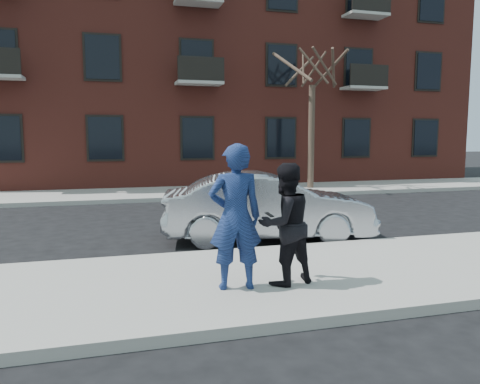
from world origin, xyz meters
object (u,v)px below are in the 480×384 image
object	(u,v)px
man_hoodie	(235,217)
man_peacoat	(285,224)
street_tree	(313,56)
silver_sedan	(267,207)

from	to	relation	value
man_hoodie	man_peacoat	xyz separation A→B (m)	(0.75, 0.00, -0.14)
man_peacoat	man_hoodie	bearing A→B (deg)	-15.14
street_tree	man_hoodie	distance (m)	14.02
silver_sedan	man_hoodie	xyz separation A→B (m)	(-1.65, -3.40, 0.43)
silver_sedan	man_hoodie	distance (m)	3.80
street_tree	silver_sedan	bearing A→B (deg)	-119.94
street_tree	silver_sedan	world-z (taller)	street_tree
man_hoodie	street_tree	bearing A→B (deg)	-112.46
street_tree	man_hoodie	size ratio (longest dim) A/B	3.32
street_tree	man_peacoat	size ratio (longest dim) A/B	3.84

